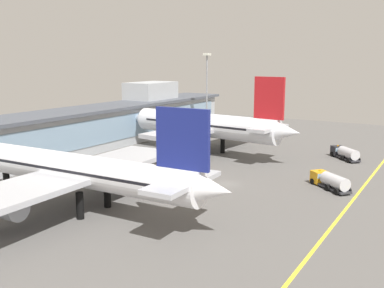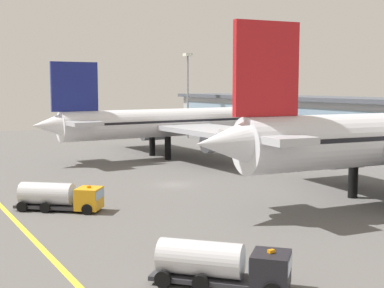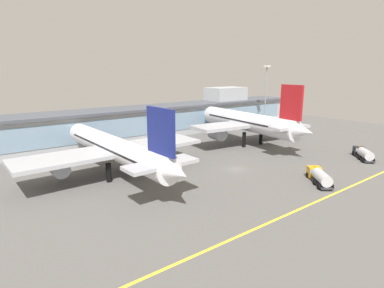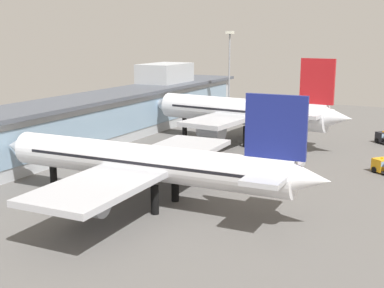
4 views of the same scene
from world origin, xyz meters
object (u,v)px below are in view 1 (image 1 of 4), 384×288
object	(u,v)px
apron_light_mast_west	(207,82)
airliner_near_right	(205,126)
fuel_tanker_truck	(329,180)
baggage_tug_near	(344,153)
airliner_near_left	(78,171)

from	to	relation	value
apron_light_mast_west	airliner_near_right	bearing A→B (deg)	-151.48
apron_light_mast_west	fuel_tanker_truck	bearing A→B (deg)	-129.39
fuel_tanker_truck	airliner_near_right	bearing A→B (deg)	16.76
airliner_near_right	apron_light_mast_west	world-z (taller)	apron_light_mast_west
airliner_near_right	baggage_tug_near	size ratio (longest dim) A/B	5.93
airliner_near_right	baggage_tug_near	bearing A→B (deg)	-152.97
airliner_near_left	fuel_tanker_truck	world-z (taller)	airliner_near_left
airliner_near_left	airliner_near_right	distance (m)	45.60
airliner_near_left	fuel_tanker_truck	distance (m)	43.54
airliner_near_right	fuel_tanker_truck	world-z (taller)	airliner_near_right
airliner_near_left	apron_light_mast_west	size ratio (longest dim) A/B	2.09
baggage_tug_near	airliner_near_left	bearing A→B (deg)	110.92
airliner_near_left	apron_light_mast_west	world-z (taller)	apron_light_mast_west
airliner_near_left	airliner_near_right	size ratio (longest dim) A/B	1.06
baggage_tug_near	apron_light_mast_west	distance (m)	47.42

